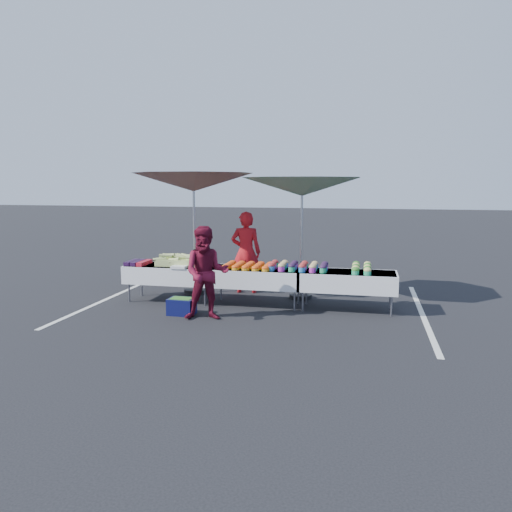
% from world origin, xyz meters
% --- Properties ---
extents(ground, '(80.00, 80.00, 0.00)m').
position_xyz_m(ground, '(0.00, 0.00, 0.00)').
color(ground, black).
extents(stripe_left, '(0.10, 5.00, 0.00)m').
position_xyz_m(stripe_left, '(-3.20, 0.00, 0.00)').
color(stripe_left, silver).
rests_on(stripe_left, ground).
extents(stripe_right, '(0.10, 5.00, 0.00)m').
position_xyz_m(stripe_right, '(3.20, 0.00, 0.00)').
color(stripe_right, silver).
rests_on(stripe_right, ground).
extents(table_left, '(1.86, 0.81, 0.75)m').
position_xyz_m(table_left, '(-1.80, 0.00, 0.58)').
color(table_left, white).
rests_on(table_left, ground).
extents(table_center, '(1.86, 0.81, 0.75)m').
position_xyz_m(table_center, '(0.00, 0.00, 0.58)').
color(table_center, white).
rests_on(table_center, ground).
extents(table_right, '(1.86, 0.81, 0.75)m').
position_xyz_m(table_right, '(1.80, 0.00, 0.58)').
color(table_right, white).
rests_on(table_right, ground).
extents(berry_punnets, '(0.40, 0.54, 0.08)m').
position_xyz_m(berry_punnets, '(-2.51, -0.06, 0.79)').
color(berry_punnets, black).
rests_on(berry_punnets, table_left).
extents(corn_pile, '(1.16, 0.57, 0.26)m').
position_xyz_m(corn_pile, '(-1.55, 0.04, 0.84)').
color(corn_pile, '#92B55C').
rests_on(corn_pile, table_left).
extents(plastic_bags, '(0.30, 0.25, 0.05)m').
position_xyz_m(plastic_bags, '(-1.50, -0.30, 0.78)').
color(plastic_bags, white).
rests_on(plastic_bags, table_left).
extents(carrot_bowls, '(0.95, 0.69, 0.11)m').
position_xyz_m(carrot_bowls, '(-0.15, -0.01, 0.80)').
color(carrot_bowls, orange).
rests_on(carrot_bowls, table_center).
extents(potato_cups, '(1.14, 0.58, 0.16)m').
position_xyz_m(potato_cups, '(0.85, 0.00, 0.83)').
color(potato_cups, '#2875BC').
rests_on(potato_cups, table_right).
extents(bean_baskets, '(0.36, 0.86, 0.15)m').
position_xyz_m(bean_baskets, '(2.06, 0.08, 0.82)').
color(bean_baskets, '#28A068').
rests_on(bean_baskets, table_right).
extents(vendor, '(0.72, 0.52, 1.82)m').
position_xyz_m(vendor, '(-0.48, 1.12, 0.91)').
color(vendor, red).
rests_on(vendor, ground).
extents(customer, '(0.95, 0.82, 1.68)m').
position_xyz_m(customer, '(-0.64, -1.22, 0.84)').
color(customer, maroon).
rests_on(customer, ground).
extents(umbrella_left, '(3.46, 3.46, 2.69)m').
position_xyz_m(umbrella_left, '(-1.57, 0.80, 2.43)').
color(umbrella_left, black).
rests_on(umbrella_left, ground).
extents(umbrella_right, '(3.34, 3.34, 2.58)m').
position_xyz_m(umbrella_right, '(0.80, 0.80, 2.34)').
color(umbrella_right, black).
rests_on(umbrella_right, ground).
extents(storage_bin, '(0.49, 0.37, 0.31)m').
position_xyz_m(storage_bin, '(-1.20, -1.01, 0.16)').
color(storage_bin, '#0C1040').
rests_on(storage_bin, ground).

